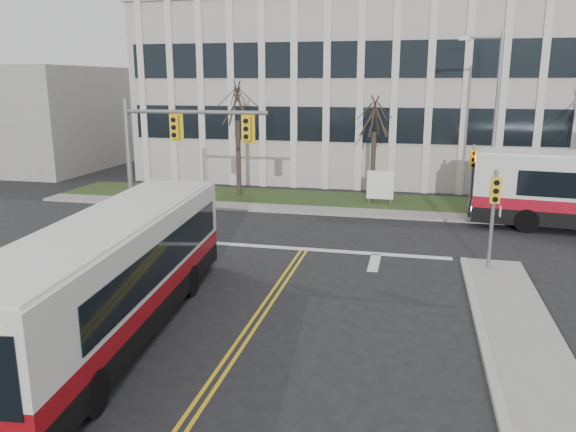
# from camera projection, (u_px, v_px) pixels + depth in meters

# --- Properties ---
(ground) EXTENTS (120.00, 120.00, 0.00)m
(ground) POSITION_uv_depth(u_px,v_px,m) (249.00, 332.00, 15.84)
(ground) COLOR black
(ground) RESTS_ON ground
(sidewalk_cross) EXTENTS (44.00, 1.60, 0.14)m
(sidewalk_cross) POSITION_uv_depth(u_px,v_px,m) (425.00, 216.00, 29.16)
(sidewalk_cross) COLOR #9E9B93
(sidewalk_cross) RESTS_ON ground
(building_lawn) EXTENTS (44.00, 5.00, 0.12)m
(building_lawn) POSITION_uv_depth(u_px,v_px,m) (425.00, 205.00, 31.81)
(building_lawn) COLOR #2F431D
(building_lawn) RESTS_ON ground
(office_building) EXTENTS (40.00, 16.00, 12.00)m
(office_building) POSITION_uv_depth(u_px,v_px,m) (428.00, 93.00, 41.80)
(office_building) COLOR #BAB4AB
(office_building) RESTS_ON ground
(building_annex) EXTENTS (12.00, 12.00, 8.00)m
(building_annex) POSITION_uv_depth(u_px,v_px,m) (31.00, 118.00, 45.17)
(building_annex) COLOR #9E9B93
(building_annex) RESTS_ON ground
(mast_arm_signal) EXTENTS (6.11, 0.38, 6.20)m
(mast_arm_signal) POSITION_uv_depth(u_px,v_px,m) (165.00, 148.00, 22.85)
(mast_arm_signal) COLOR slate
(mast_arm_signal) RESTS_ON ground
(signal_pole_near) EXTENTS (0.34, 0.39, 3.80)m
(signal_pole_near) POSITION_uv_depth(u_px,v_px,m) (494.00, 206.00, 20.24)
(signal_pole_near) COLOR slate
(signal_pole_near) RESTS_ON ground
(signal_pole_far) EXTENTS (0.34, 0.39, 3.80)m
(signal_pole_far) POSITION_uv_depth(u_px,v_px,m) (472.00, 171.00, 28.30)
(signal_pole_far) COLOR slate
(signal_pole_far) RESTS_ON ground
(streetlight) EXTENTS (2.15, 0.25, 9.20)m
(streetlight) POSITION_uv_depth(u_px,v_px,m) (492.00, 116.00, 28.25)
(streetlight) COLOR slate
(streetlight) RESTS_ON ground
(directory_sign) EXTENTS (1.50, 0.12, 2.00)m
(directory_sign) POSITION_uv_depth(u_px,v_px,m) (380.00, 185.00, 31.62)
(directory_sign) COLOR slate
(directory_sign) RESTS_ON ground
(tree_left) EXTENTS (1.80, 1.80, 7.70)m
(tree_left) POSITION_uv_depth(u_px,v_px,m) (237.00, 105.00, 32.91)
(tree_left) COLOR #42352B
(tree_left) RESTS_ON ground
(tree_mid) EXTENTS (1.80, 1.80, 6.82)m
(tree_mid) POSITION_uv_depth(u_px,v_px,m) (375.00, 118.00, 31.52)
(tree_mid) COLOR #42352B
(tree_mid) RESTS_ON ground
(bus_main) EXTENTS (3.77, 12.35, 3.24)m
(bus_main) POSITION_uv_depth(u_px,v_px,m) (113.00, 278.00, 15.39)
(bus_main) COLOR silver
(bus_main) RESTS_ON ground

